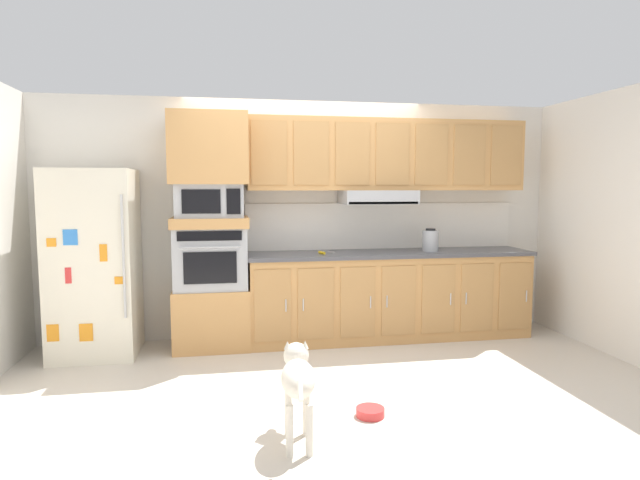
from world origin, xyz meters
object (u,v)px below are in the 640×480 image
(refrigerator, at_px, (94,263))
(dog_food_bowl, at_px, (370,412))
(screwdriver, at_px, (323,253))
(built_in_oven, at_px, (211,257))
(electric_kettle, at_px, (430,240))
(dog, at_px, (298,378))
(microwave, at_px, (210,201))

(refrigerator, xyz_separation_m, dog_food_bowl, (2.20, -1.81, -0.85))
(screwdriver, height_order, dog_food_bowl, screwdriver)
(built_in_oven, relative_size, electric_kettle, 2.92)
(built_in_oven, distance_m, dog, 2.27)
(refrigerator, bearing_deg, dog, -51.48)
(refrigerator, distance_m, built_in_oven, 1.08)
(built_in_oven, xyz_separation_m, screwdriver, (1.11, -0.09, 0.03))
(built_in_oven, distance_m, dog_food_bowl, 2.35)
(microwave, bearing_deg, dog, -74.98)
(dog, bearing_deg, refrigerator, 43.68)
(built_in_oven, distance_m, screwdriver, 1.11)
(built_in_oven, xyz_separation_m, microwave, (0.00, -0.00, 0.56))
(built_in_oven, bearing_deg, screwdriver, -4.44)
(screwdriver, bearing_deg, refrigerator, 179.52)
(dog_food_bowl, bearing_deg, dog, -153.98)
(refrigerator, distance_m, dog_food_bowl, 2.97)
(refrigerator, xyz_separation_m, microwave, (1.08, 0.07, 0.58))
(refrigerator, height_order, screwdriver, refrigerator)
(built_in_oven, relative_size, screwdriver, 4.42)
(microwave, xyz_separation_m, screwdriver, (1.11, -0.09, -0.53))
(electric_kettle, relative_size, dog_food_bowl, 1.20)
(screwdriver, relative_size, dog, 0.22)
(refrigerator, relative_size, dog_food_bowl, 8.80)
(refrigerator, xyz_separation_m, electric_kettle, (3.35, 0.02, 0.15))
(refrigerator, height_order, dog_food_bowl, refrigerator)
(screwdriver, relative_size, dog_food_bowl, 0.79)
(refrigerator, distance_m, screwdriver, 2.19)
(dog, bearing_deg, microwave, 20.18)
(microwave, height_order, electric_kettle, microwave)
(refrigerator, xyz_separation_m, screwdriver, (2.19, -0.02, 0.05))
(dog, bearing_deg, screwdriver, -9.47)
(electric_kettle, xyz_separation_m, dog, (-1.70, -2.09, -0.62))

